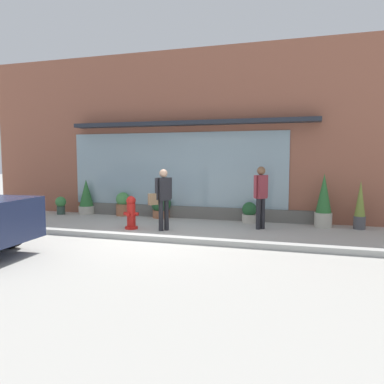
{
  "coord_description": "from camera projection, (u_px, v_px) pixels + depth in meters",
  "views": [
    {
      "loc": [
        3.24,
        -7.61,
        1.81
      ],
      "look_at": [
        0.6,
        1.2,
        0.97
      ],
      "focal_mm": 34.47,
      "sensor_mm": 36.0,
      "label": 1
    }
  ],
  "objects": [
    {
      "name": "ground_plane",
      "position": [
        151.0,
        238.0,
        8.35
      ],
      "size": [
        60.0,
        60.0,
        0.0
      ],
      "primitive_type": "plane",
      "color": "#B2AFA8"
    },
    {
      "name": "curb_strip",
      "position": [
        148.0,
        238.0,
        8.15
      ],
      "size": [
        14.0,
        0.24,
        0.12
      ],
      "primitive_type": "cube",
      "color": "#B2B2AD",
      "rests_on": "ground_plane"
    },
    {
      "name": "storefront",
      "position": [
        191.0,
        137.0,
        11.16
      ],
      "size": [
        14.0,
        0.81,
        5.03
      ],
      "color": "#935642",
      "rests_on": "ground_plane"
    },
    {
      "name": "fire_hydrant",
      "position": [
        131.0,
        213.0,
        9.43
      ],
      "size": [
        0.4,
        0.36,
        0.85
      ],
      "color": "red",
      "rests_on": "ground_plane"
    },
    {
      "name": "pedestrian_with_handbag",
      "position": [
        163.0,
        196.0,
        9.16
      ],
      "size": [
        0.47,
        0.55,
        1.54
      ],
      "rotation": [
        0.0,
        0.0,
        4.07
      ],
      "color": "#232328",
      "rests_on": "ground_plane"
    },
    {
      "name": "pedestrian_passerby",
      "position": [
        261.0,
        193.0,
        9.37
      ],
      "size": [
        0.33,
        0.36,
        1.6
      ],
      "rotation": [
        0.0,
        0.0,
        0.84
      ],
      "color": "#232328",
      "rests_on": "ground_plane"
    },
    {
      "name": "potted_plant_by_entrance",
      "position": [
        86.0,
        197.0,
        11.99
      ],
      "size": [
        0.51,
        0.51,
        1.12
      ],
      "color": "#B7B2A3",
      "rests_on": "ground_plane"
    },
    {
      "name": "potted_plant_window_center",
      "position": [
        123.0,
        204.0,
        11.65
      ],
      "size": [
        0.44,
        0.44,
        0.74
      ],
      "color": "#9E6042",
      "rests_on": "ground_plane"
    },
    {
      "name": "potted_plant_near_hydrant",
      "position": [
        249.0,
        213.0,
        10.39
      ],
      "size": [
        0.41,
        0.41,
        0.58
      ],
      "color": "#B7B2A3",
      "rests_on": "ground_plane"
    },
    {
      "name": "potted_plant_window_right",
      "position": [
        61.0,
        204.0,
        11.92
      ],
      "size": [
        0.34,
        0.34,
        0.58
      ],
      "color": "#33473D",
      "rests_on": "ground_plane"
    },
    {
      "name": "potted_plant_window_left",
      "position": [
        161.0,
        205.0,
        11.22
      ],
      "size": [
        0.6,
        0.6,
        0.74
      ],
      "color": "#9E6042",
      "rests_on": "ground_plane"
    },
    {
      "name": "potted_plant_low_front",
      "position": [
        324.0,
        202.0,
        9.66
      ],
      "size": [
        0.45,
        0.45,
        1.42
      ],
      "color": "#B7B2A3",
      "rests_on": "ground_plane"
    },
    {
      "name": "potted_plant_doorstep",
      "position": [
        360.0,
        206.0,
        9.39
      ],
      "size": [
        0.29,
        0.29,
        1.25
      ],
      "color": "#4C4C51",
      "rests_on": "ground_plane"
    }
  ]
}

